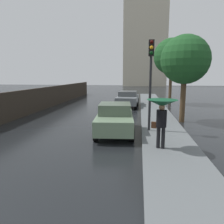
% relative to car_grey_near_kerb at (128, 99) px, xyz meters
% --- Properties ---
extents(car_grey_near_kerb, '(2.02, 4.27, 1.43)m').
position_rel_car_grey_near_kerb_xyz_m(car_grey_near_kerb, '(0.00, 0.00, 0.00)').
color(car_grey_near_kerb, slate).
rests_on(car_grey_near_kerb, ground).
extents(car_green_mid_road, '(2.03, 3.94, 1.51)m').
position_rel_car_grey_near_kerb_xyz_m(car_green_mid_road, '(-0.13, -9.30, 0.00)').
color(car_green_mid_road, slate).
rests_on(car_green_mid_road, ground).
extents(pedestrian_with_umbrella_near, '(1.15, 1.15, 1.87)m').
position_rel_car_grey_near_kerb_xyz_m(pedestrian_with_umbrella_near, '(1.90, -11.64, 0.91)').
color(pedestrian_with_umbrella_near, black).
rests_on(pedestrian_with_umbrella_near, sidewalk_strip).
extents(traffic_light, '(0.26, 0.39, 4.41)m').
position_rel_car_grey_near_kerb_xyz_m(traffic_light, '(1.58, -9.00, 2.43)').
color(traffic_light, black).
rests_on(traffic_light, sidewalk_strip).
extents(street_tree_near, '(3.52, 3.52, 6.48)m').
position_rel_car_grey_near_kerb_xyz_m(street_tree_near, '(4.12, 2.42, 3.94)').
color(street_tree_near, '#4C3823').
rests_on(street_tree_near, ground).
extents(street_tree_mid, '(2.93, 2.93, 5.29)m').
position_rel_car_grey_near_kerb_xyz_m(street_tree_mid, '(3.73, -6.08, 3.04)').
color(street_tree_mid, '#4C3823').
rests_on(street_tree_mid, ground).
extents(distant_tower, '(11.54, 10.45, 35.77)m').
position_rel_car_grey_near_kerb_xyz_m(distant_tower, '(2.09, 41.17, 14.89)').
color(distant_tower, beige).
rests_on(distant_tower, ground).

